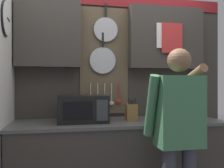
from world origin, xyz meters
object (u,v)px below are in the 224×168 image
at_px(knife_block, 131,112).
at_px(person, 179,127).
at_px(microwave, 82,109).
at_px(utensil_crock, 165,113).

xyz_separation_m(knife_block, person, (0.25, -0.56, -0.07)).
relative_size(knife_block, person, 0.15).
height_order(microwave, utensil_crock, utensil_crock).
bearing_deg(microwave, utensil_crock, 0.11).
height_order(knife_block, person, person).
xyz_separation_m(utensil_crock, person, (-0.12, -0.57, -0.05)).
bearing_deg(knife_block, utensil_crock, 0.13).
bearing_deg(knife_block, microwave, -179.90).
bearing_deg(microwave, person, -36.65).
bearing_deg(person, microwave, 143.35).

